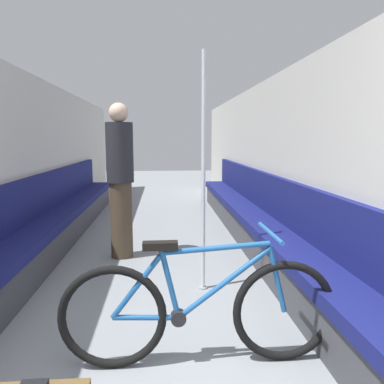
% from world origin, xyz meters
% --- Properties ---
extents(wall_left, '(0.10, 11.10, 2.09)m').
position_xyz_m(wall_left, '(-1.48, 3.95, 1.04)').
color(wall_left, beige).
rests_on(wall_left, ground).
extents(wall_right, '(0.10, 11.10, 2.09)m').
position_xyz_m(wall_right, '(1.48, 3.95, 1.04)').
color(wall_right, beige).
rests_on(wall_right, ground).
extents(bench_seat_row_left, '(0.42, 6.77, 0.91)m').
position_xyz_m(bench_seat_row_left, '(-1.25, 3.85, 0.30)').
color(bench_seat_row_left, '#3D3D42').
rests_on(bench_seat_row_left, ground).
extents(bench_seat_row_right, '(0.42, 6.77, 0.91)m').
position_xyz_m(bench_seat_row_right, '(1.25, 3.85, 0.30)').
color(bench_seat_row_right, '#3D3D42').
rests_on(bench_seat_row_right, ground).
extents(bicycle, '(1.64, 0.46, 0.81)m').
position_xyz_m(bicycle, '(0.30, 1.44, 0.34)').
color(bicycle, black).
rests_on(bicycle, ground).
extents(grab_pole_near, '(0.08, 0.08, 2.07)m').
position_xyz_m(grab_pole_near, '(0.44, 2.57, 1.01)').
color(grab_pole_near, gray).
rests_on(grab_pole_near, ground).
extents(passenger_standing, '(0.30, 0.30, 1.72)m').
position_xyz_m(passenger_standing, '(-0.38, 3.56, 0.89)').
color(passenger_standing, '#473828').
rests_on(passenger_standing, ground).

